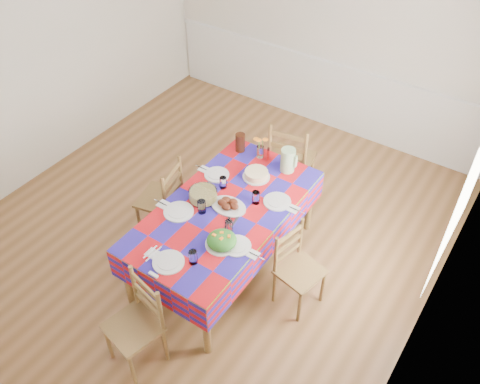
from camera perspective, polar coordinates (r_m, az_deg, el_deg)
name	(u,v)px	position (r m, az deg, el deg)	size (l,w,h in m)	color
room	(203,124)	(4.61, -4.15, 7.59)	(4.58, 5.08, 2.78)	brown
wainscot	(321,90)	(6.88, 9.04, 11.27)	(4.41, 0.06, 0.92)	white
window_right	(470,185)	(4.08, 24.44, 0.72)	(1.40, 1.40, 0.00)	white
dining_table	(224,215)	(4.66, -1.76, -2.58)	(1.04, 1.94, 0.76)	brown
setting_near_head	(177,260)	(4.18, -7.11, -7.58)	(0.43, 0.29, 0.13)	silver
setting_left_near	(186,210)	(4.58, -6.04, -1.98)	(0.50, 0.30, 0.13)	silver
setting_left_far	(218,177)	(4.89, -2.43, 1.68)	(0.45, 0.27, 0.12)	silver
setting_right_near	(234,239)	(4.31, -0.63, -5.28)	(0.47, 0.27, 0.12)	silver
setting_right_far	(270,200)	(4.65, 3.40, -0.93)	(0.48, 0.28, 0.12)	silver
meat_platter	(228,205)	(4.60, -1.31, -1.44)	(0.35, 0.25, 0.07)	silver
salad_platter	(222,241)	(4.27, -2.07, -5.48)	(0.28, 0.28, 0.12)	silver
pasta_bowl	(203,195)	(4.68, -4.17, -0.32)	(0.27, 0.27, 0.10)	white
cake	(256,174)	(4.91, 1.85, 1.99)	(0.27, 0.27, 0.07)	silver
serving_utensils	(231,221)	(4.48, -0.98, -3.28)	(0.15, 0.35, 0.01)	black
flower_vase	(260,149)	(5.12, 2.28, 4.88)	(0.15, 0.12, 0.24)	white
hot_sauce	(268,154)	(5.11, 3.20, 4.32)	(0.03, 0.03, 0.14)	red
green_pitcher	(288,160)	(4.96, 5.39, 3.59)	(0.14, 0.14, 0.25)	#9BC188
tea_pitcher	(240,142)	(5.20, 0.02, 5.59)	(0.10, 0.10, 0.20)	black
name_card	(153,275)	(4.13, -9.70, -9.15)	(0.09, 0.03, 0.02)	silver
chair_near	(137,325)	(4.26, -11.46, -14.38)	(0.47, 0.46, 0.91)	brown
chair_far	(290,161)	(5.55, 5.65, 3.50)	(0.52, 0.51, 1.03)	brown
chair_left	(163,199)	(5.19, -8.65, -0.82)	(0.47, 0.49, 0.93)	brown
chair_right	(297,269)	(4.59, 6.42, -8.59)	(0.43, 0.44, 0.85)	brown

